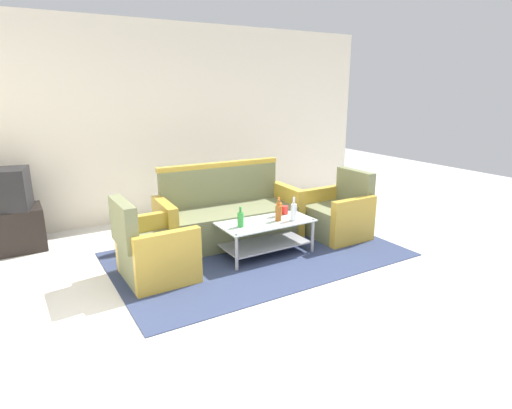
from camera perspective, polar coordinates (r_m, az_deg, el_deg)
name	(u,v)px	position (r m, az deg, el deg)	size (l,w,h in m)	color
ground_plane	(302,286)	(4.25, 6.32, -11.00)	(14.00, 14.00, 0.00)	silver
wall_back	(182,122)	(6.51, -10.02, 11.07)	(6.52, 0.12, 2.80)	silver
rug	(258,254)	(4.96, 0.24, -6.78)	(3.29, 2.02, 0.01)	#2D3856
couch	(229,216)	(5.34, -3.71, -1.63)	(1.83, 0.82, 0.96)	#6B704C
armchair_left	(153,252)	(4.41, -13.80, -6.26)	(0.71, 0.77, 0.85)	#6B704C
armchair_right	(338,215)	(5.58, 11.07, -1.43)	(0.70, 0.76, 0.85)	#6B704C
coffee_table	(264,232)	(4.90, 1.15, -3.76)	(1.10, 0.60, 0.40)	silver
bottle_brown	(278,213)	(4.83, 3.06, -1.12)	(0.07, 0.07, 0.25)	brown
bottle_green	(241,219)	(4.62, -2.12, -2.02)	(0.07, 0.07, 0.23)	#2D8C38
bottle_clear	(294,212)	(4.85, 5.15, -0.97)	(0.07, 0.07, 0.28)	silver
bottle_orange	(279,209)	(5.01, 3.14, -0.61)	(0.07, 0.07, 0.23)	#D85919
cup	(285,210)	(5.10, 3.94, -0.76)	(0.08, 0.08, 0.10)	red
tv_stand	(7,231)	(5.79, -30.83, -3.07)	(0.80, 0.50, 0.52)	black
television	(0,190)	(5.67, -31.53, 1.73)	(0.68, 0.56, 0.48)	black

